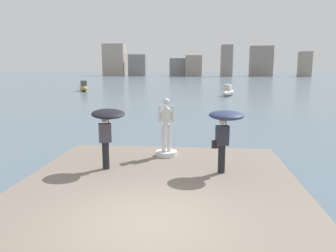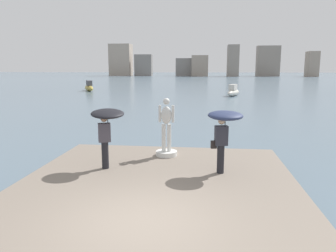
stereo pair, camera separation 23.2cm
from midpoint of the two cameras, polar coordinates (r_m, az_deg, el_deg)
name	(u,v)px [view 1 (the left image)]	position (r m, az deg, el deg)	size (l,w,h in m)	color
ground_plane	(192,93)	(46.54, 4.02, 5.73)	(400.00, 400.00, 0.00)	slate
pier	(156,197)	(8.94, -2.81, -12.27)	(7.97, 9.58, 0.40)	slate
statue_white_figure	(166,135)	(11.94, -0.86, -1.67)	(0.79, 0.79, 2.13)	silver
onlooker_left	(107,122)	(10.49, -11.21, 0.66)	(1.37, 1.38, 1.95)	black
onlooker_right	(225,123)	(10.02, 9.29, 0.43)	(1.26, 1.27, 1.94)	black
boat_near	(83,87)	(52.54, -14.69, 6.56)	(3.34, 4.88, 1.63)	#B2993D
boat_mid	(228,91)	(42.97, 10.35, 5.96)	(2.32, 4.21, 1.49)	silver
distant_skyline	(188,62)	(140.27, 3.50, 11.06)	(85.79, 12.45, 13.61)	#A89989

